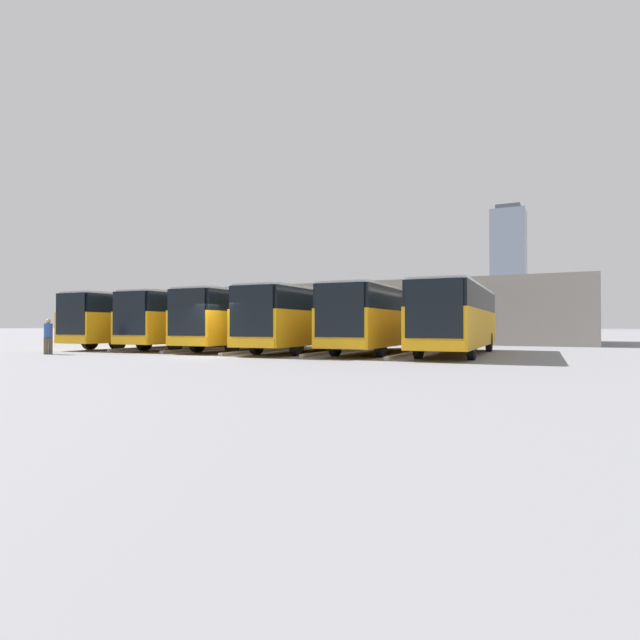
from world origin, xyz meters
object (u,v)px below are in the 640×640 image
object	(u,v)px
bus_2	(309,318)
bus_5	(149,319)
bus_4	(201,319)
bus_0	(458,317)
bus_1	(381,317)
pedestrian	(48,335)
bus_3	(252,318)

from	to	relation	value
bus_2	bus_5	world-z (taller)	same
bus_5	bus_4	bearing A→B (deg)	-176.14
bus_0	bus_1	world-z (taller)	same
bus_2	bus_4	xyz separation A→B (m)	(8.05, -0.51, 0.00)
bus_4	bus_5	bearing A→B (deg)	3.86
bus_5	bus_1	bearing A→B (deg)	-179.98
bus_1	bus_2	distance (m)	4.07
bus_4	bus_5	size ratio (longest dim) A/B	1.00
bus_0	bus_5	xyz separation A→B (m)	(20.12, 0.49, 0.00)
bus_4	pedestrian	distance (m)	9.05
bus_0	bus_3	distance (m)	12.07
bus_3	pedestrian	distance (m)	10.79
bus_2	bus_5	size ratio (longest dim) A/B	1.00
bus_5	pedestrian	xyz separation A→B (m)	(-1.39, 8.21, -0.92)
bus_4	bus_1	bearing A→B (deg)	178.74
bus_3	bus_5	bearing A→B (deg)	-0.17
bus_1	bus_2	bearing A→B (deg)	7.14
bus_0	bus_3	size ratio (longest dim) A/B	1.00
bus_0	pedestrian	bearing A→B (deg)	23.06
bus_1	bus_5	size ratio (longest dim) A/B	1.00
bus_3	pedestrian	bearing A→B (deg)	49.92
bus_2	bus_3	xyz separation A→B (m)	(4.02, -0.35, 0.00)
bus_1	pedestrian	size ratio (longest dim) A/B	6.80
bus_1	bus_5	distance (m)	16.10
bus_1	pedestrian	world-z (taller)	bus_1
bus_2	bus_4	bearing A→B (deg)	-5.50
bus_2	bus_3	distance (m)	4.04
bus_0	pedestrian	world-z (taller)	bus_0
bus_1	bus_4	distance (m)	12.07
bus_2	bus_3	world-z (taller)	same
bus_1	bus_3	distance (m)	8.05
bus_0	bus_5	distance (m)	20.12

